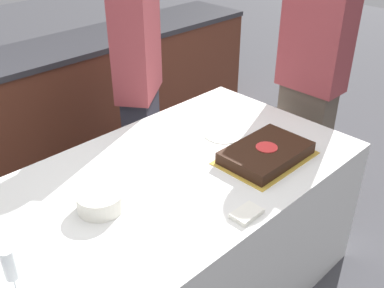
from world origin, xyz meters
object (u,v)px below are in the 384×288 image
at_px(plate_stack, 100,201).
at_px(person_cutting_cake, 139,87).
at_px(person_seated_right, 310,86).
at_px(cake, 266,153).
at_px(wine_glass, 10,266).

relative_size(plate_stack, person_cutting_cake, 0.12).
xyz_separation_m(plate_stack, person_cutting_cake, (0.79, 0.72, 0.04)).
xyz_separation_m(plate_stack, person_seated_right, (1.50, -0.01, 0.05)).
height_order(cake, person_cutting_cake, person_cutting_cake).
bearing_deg(person_cutting_cake, cake, 53.11).
xyz_separation_m(person_cutting_cake, person_seated_right, (0.71, -0.74, 0.02)).
bearing_deg(person_seated_right, wine_glass, -85.16).
distance_m(wine_glass, person_cutting_cake, 1.53).
xyz_separation_m(plate_stack, wine_glass, (-0.45, -0.18, 0.08)).
bearing_deg(wine_glass, person_cutting_cake, 36.16).
bearing_deg(cake, plate_stack, 163.17).
bearing_deg(person_seated_right, person_cutting_cake, -135.86).
bearing_deg(plate_stack, cake, -16.83).
relative_size(plate_stack, person_seated_right, 0.12).
distance_m(plate_stack, person_seated_right, 1.50).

